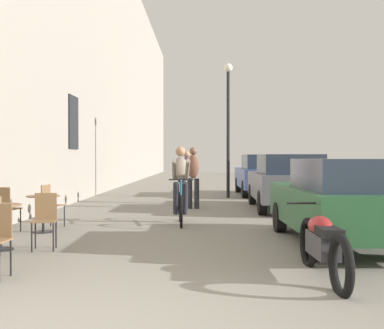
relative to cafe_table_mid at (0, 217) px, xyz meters
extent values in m
cube|color=gray|center=(-1.20, 10.18, 5.52)|extent=(0.50, 68.00, 12.07)
cube|color=black|center=(-0.93, 7.98, 2.07)|extent=(0.04, 1.10, 1.70)
cylinder|color=black|center=(0.83, -1.70, -0.30)|extent=(0.02, 0.02, 0.45)
cylinder|color=black|center=(0.00, 0.00, -0.51)|extent=(0.40, 0.40, 0.02)
cylinder|color=black|center=(0.00, 0.00, -0.16)|extent=(0.05, 0.05, 0.67)
cylinder|color=brown|center=(0.00, 0.00, 0.19)|extent=(0.64, 0.64, 0.02)
cylinder|color=black|center=(0.19, -0.50, -0.30)|extent=(0.02, 0.02, 0.45)
cylinder|color=black|center=(0.88, -0.13, -0.30)|extent=(0.02, 0.02, 0.45)
cylinder|color=black|center=(0.56, -0.19, -0.30)|extent=(0.02, 0.02, 0.45)
cylinder|color=black|center=(0.83, 0.19, -0.30)|extent=(0.02, 0.02, 0.45)
cylinder|color=black|center=(0.51, 0.13, -0.30)|extent=(0.02, 0.02, 0.45)
cube|color=brown|center=(0.70, 0.00, -0.06)|extent=(0.44, 0.44, 0.02)
cube|color=brown|center=(0.67, 0.18, 0.16)|extent=(0.34, 0.08, 0.42)
cylinder|color=black|center=(0.08, 1.85, -0.51)|extent=(0.40, 0.40, 0.02)
cylinder|color=black|center=(0.08, 1.85, -0.16)|extent=(0.05, 0.05, 0.67)
cylinder|color=brown|center=(0.08, 1.85, 0.19)|extent=(0.64, 0.64, 0.02)
cylinder|color=black|center=(-0.73, 2.05, -0.30)|extent=(0.02, 0.02, 0.45)
cylinder|color=black|center=(-0.41, 1.97, -0.30)|extent=(0.02, 0.02, 0.45)
cylinder|color=black|center=(-0.49, 1.66, -0.30)|extent=(0.02, 0.02, 0.45)
cube|color=brown|center=(-0.61, 1.85, -0.06)|extent=(0.46, 0.46, 0.02)
cube|color=brown|center=(-0.65, 1.68, 0.16)|extent=(0.34, 0.10, 0.42)
cylinder|color=black|center=(0.27, 2.64, -0.30)|extent=(0.02, 0.02, 0.45)
cylinder|color=black|center=(0.20, 2.33, -0.30)|extent=(0.02, 0.02, 0.45)
cylinder|color=black|center=(-0.04, 2.72, -0.30)|extent=(0.02, 0.02, 0.45)
cylinder|color=black|center=(-0.12, 2.40, -0.30)|extent=(0.02, 0.02, 0.45)
cube|color=brown|center=(0.08, 2.52, -0.06)|extent=(0.46, 0.46, 0.02)
cube|color=brown|center=(-0.10, 2.56, 0.16)|extent=(0.10, 0.34, 0.42)
torus|color=black|center=(2.75, 2.56, -0.19)|extent=(0.10, 0.71, 0.71)
torus|color=black|center=(2.68, 3.60, -0.19)|extent=(0.10, 0.71, 0.71)
cylinder|color=#286084|center=(2.68, 3.51, 0.09)|extent=(0.05, 0.22, 0.58)
cylinder|color=#286084|center=(2.72, 3.02, 0.43)|extent=(0.09, 0.82, 0.14)
cylinder|color=#286084|center=(2.75, 2.58, 0.14)|extent=(0.04, 0.09, 0.67)
cylinder|color=#286084|center=(2.71, 3.11, -0.15)|extent=(0.10, 1.00, 0.12)
cylinder|color=black|center=(2.74, 2.61, 0.48)|extent=(0.52, 0.06, 0.03)
ellipsoid|color=black|center=(2.69, 3.42, 0.41)|extent=(0.12, 0.24, 0.06)
ellipsoid|color=gray|center=(2.70, 3.34, 0.68)|extent=(0.36, 0.37, 0.59)
sphere|color=#A57A5B|center=(2.70, 3.30, 1.08)|extent=(0.22, 0.22, 0.22)
cylinder|color=#26262D|center=(2.80, 3.27, 0.03)|extent=(0.16, 0.40, 0.75)
cylinder|color=#26262D|center=(2.60, 3.26, 0.03)|extent=(0.16, 0.40, 0.75)
cylinder|color=gray|center=(2.86, 2.96, 0.68)|extent=(0.15, 0.75, 0.48)
cylinder|color=gray|center=(2.58, 2.95, 0.68)|extent=(0.12, 0.75, 0.48)
cylinder|color=#26262D|center=(2.82, 6.40, -0.09)|extent=(0.14, 0.14, 0.86)
cylinder|color=#26262D|center=(3.02, 6.40, -0.09)|extent=(0.14, 0.14, 0.86)
ellipsoid|color=brown|center=(2.92, 6.40, 0.69)|extent=(0.34, 0.24, 0.68)
sphere|color=brown|center=(2.92, 6.40, 1.13)|extent=(0.22, 0.22, 0.22)
cylinder|color=#26262D|center=(2.58, 7.93, -0.11)|extent=(0.14, 0.14, 0.82)
cylinder|color=#26262D|center=(2.78, 7.94, -0.11)|extent=(0.14, 0.14, 0.82)
ellipsoid|color=#4C3D5B|center=(2.68, 7.94, 0.62)|extent=(0.35, 0.26, 0.65)
sphere|color=#A57A5B|center=(2.68, 7.94, 1.05)|extent=(0.22, 0.22, 0.22)
cylinder|color=black|center=(4.12, 10.36, 1.78)|extent=(0.12, 0.12, 4.60)
sphere|color=silver|center=(4.12, 10.36, 4.22)|extent=(0.32, 0.32, 0.32)
cube|color=#23512D|center=(5.50, 0.67, 0.10)|extent=(1.77, 4.09, 0.66)
cube|color=#283342|center=(5.52, 0.18, 0.68)|extent=(1.46, 2.22, 0.49)
cylinder|color=black|center=(4.71, 1.99, -0.23)|extent=(0.20, 0.59, 0.58)
cylinder|color=black|center=(6.24, 2.02, -0.23)|extent=(0.20, 0.59, 0.58)
cylinder|color=black|center=(4.77, -0.69, -0.23)|extent=(0.20, 0.59, 0.58)
cube|color=#595960|center=(5.55, 6.29, 0.15)|extent=(1.85, 4.37, 0.71)
cube|color=#283342|center=(5.54, 5.76, 0.76)|extent=(1.54, 2.37, 0.53)
cylinder|color=black|center=(4.75, 7.73, -0.21)|extent=(0.21, 0.63, 0.63)
cylinder|color=black|center=(6.38, 7.71, -0.21)|extent=(0.21, 0.63, 0.63)
cylinder|color=black|center=(4.71, 4.86, -0.21)|extent=(0.21, 0.63, 0.63)
cylinder|color=black|center=(6.35, 4.84, -0.21)|extent=(0.21, 0.63, 0.63)
cube|color=#384C84|center=(5.53, 11.58, 0.16)|extent=(1.88, 4.45, 0.72)
cube|color=#283342|center=(5.54, 11.05, 0.79)|extent=(1.57, 2.41, 0.54)
cylinder|color=black|center=(4.68, 13.03, -0.20)|extent=(0.21, 0.64, 0.64)
cylinder|color=black|center=(6.35, 13.05, -0.20)|extent=(0.21, 0.64, 0.64)
cylinder|color=black|center=(4.71, 10.11, -0.20)|extent=(0.21, 0.64, 0.64)
cylinder|color=black|center=(6.38, 10.13, -0.20)|extent=(0.21, 0.64, 0.64)
torus|color=black|center=(4.63, -0.99, -0.22)|extent=(0.11, 0.69, 0.69)
torus|color=black|center=(4.67, -2.44, -0.22)|extent=(0.12, 0.70, 0.70)
cube|color=#333338|center=(4.65, -1.71, -0.12)|extent=(0.26, 0.77, 0.28)
ellipsoid|color=maroon|center=(4.65, -1.61, 0.10)|extent=(0.30, 0.53, 0.24)
cube|color=black|center=(4.66, -1.99, 0.08)|extent=(0.25, 0.45, 0.10)
cylinder|color=black|center=(4.63, -1.09, 0.33)|extent=(0.62, 0.05, 0.03)
camera|label=1|loc=(3.20, -7.73, 0.94)|focal=46.29mm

